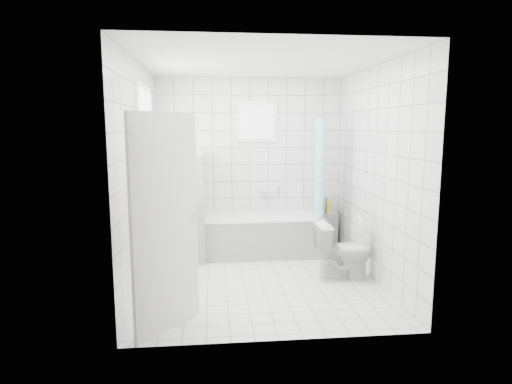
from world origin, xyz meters
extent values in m
plane|color=white|center=(0.00, 0.00, 0.00)|extent=(3.00, 3.00, 0.00)
plane|color=white|center=(0.00, 0.00, 2.60)|extent=(3.00, 3.00, 0.00)
cube|color=white|center=(0.00, 1.50, 1.30)|extent=(2.80, 0.02, 2.60)
cube|color=white|center=(0.00, -1.50, 1.30)|extent=(2.80, 0.02, 2.60)
cube|color=white|center=(-1.40, 0.00, 1.30)|extent=(0.02, 3.00, 2.60)
cube|color=white|center=(1.40, 0.00, 1.30)|extent=(0.02, 3.00, 2.60)
cube|color=white|center=(-1.35, 0.30, 1.60)|extent=(0.01, 0.90, 1.40)
cube|color=white|center=(0.10, 1.46, 1.95)|extent=(0.50, 0.01, 0.50)
cube|color=white|center=(-1.31, 0.30, 0.86)|extent=(0.18, 1.02, 0.08)
cube|color=silver|center=(-1.00, -1.17, 1.00)|extent=(0.54, 0.64, 2.00)
cube|color=white|center=(0.15, 1.12, 0.28)|extent=(1.69, 0.75, 0.55)
cube|color=white|center=(0.15, 1.12, 0.57)|extent=(1.71, 0.77, 0.03)
cube|color=white|center=(-0.77, 1.07, 0.75)|extent=(0.15, 0.85, 1.50)
cube|color=white|center=(1.14, 1.38, 0.28)|extent=(0.40, 0.24, 0.55)
imported|color=white|center=(1.03, -0.03, 0.36)|extent=(0.70, 0.40, 0.71)
cylinder|color=silver|center=(0.95, 1.10, 2.00)|extent=(0.02, 0.80, 0.02)
cube|color=silver|center=(0.25, 1.46, 0.85)|extent=(0.18, 0.06, 0.06)
imported|color=silver|center=(-1.30, 0.31, 0.99)|extent=(0.15, 0.15, 0.18)
imported|color=#36E7F4|center=(-1.30, 0.10, 0.99)|extent=(0.08, 0.08, 0.17)
imported|color=#E070C4|center=(-1.30, 0.56, 0.99)|extent=(0.12, 0.12, 0.18)
imported|color=#FD62BC|center=(-1.30, -0.05, 1.05)|extent=(0.16, 0.16, 0.30)
imported|color=silver|center=(-1.30, 0.39, 1.04)|extent=(0.11, 0.11, 0.27)
cylinder|color=green|center=(1.09, 1.31, 0.66)|extent=(0.06, 0.06, 0.21)
cylinder|color=#1640B2|center=(1.20, 1.40, 0.67)|extent=(0.06, 0.06, 0.23)
cylinder|color=red|center=(1.06, 1.38, 0.65)|extent=(0.06, 0.06, 0.20)
cylinder|color=yellow|center=(1.19, 1.29, 0.67)|extent=(0.06, 0.06, 0.24)
camera|label=1|loc=(-0.56, -5.00, 1.87)|focal=30.00mm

